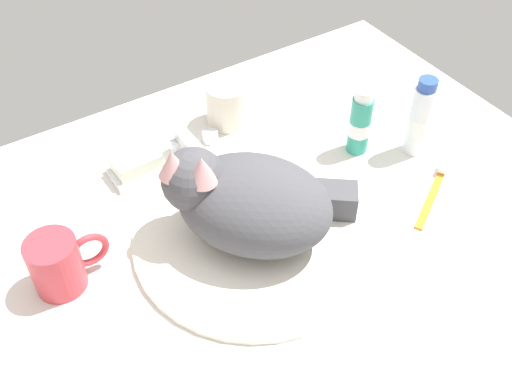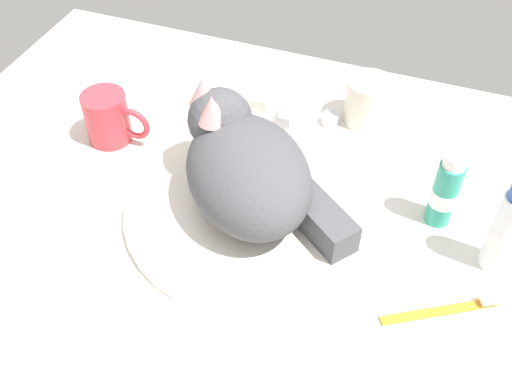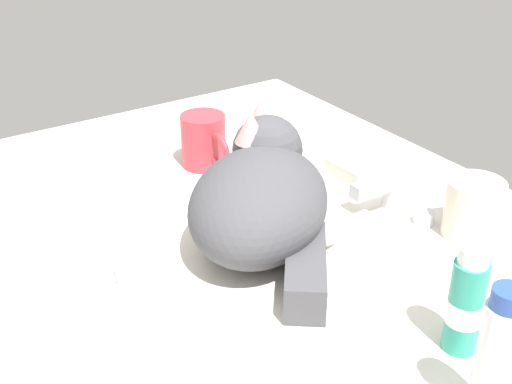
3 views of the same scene
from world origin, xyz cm
name	(u,v)px [view 1 (image 1 of 3)]	position (x,y,z in cm)	size (l,w,h in cm)	color
ground_plane	(255,246)	(0.00, 0.00, -1.50)	(110.00, 82.50, 3.00)	silver
sink_basin	(255,237)	(0.00, 0.00, 0.55)	(35.77, 35.77, 1.10)	white
faucet	(184,146)	(0.00, 22.06, 2.31)	(14.16, 9.67, 5.42)	silver
cat	(247,199)	(-0.60, 1.04, 7.81)	(30.10, 27.51, 15.75)	#4C4C51
coffee_mug	(58,264)	(-26.44, 7.40, 4.22)	(11.08, 7.01, 8.43)	#C63842
rinse_cup	(227,104)	(11.00, 26.26, 3.90)	(7.49, 7.49, 7.80)	silver
soap_dish	(138,170)	(-8.49, 22.42, 0.60)	(9.00, 6.40, 1.20)	white
soap_bar	(136,162)	(-8.49, 22.42, 2.45)	(7.45, 4.76, 2.51)	silver
toothpaste_bottle	(360,123)	(25.68, 7.84, 5.67)	(3.69, 3.69, 12.23)	teal
mouthwash_bottle	(420,119)	(33.65, 2.45, 6.70)	(3.70, 3.70, 14.36)	white
toothbrush	(434,192)	(29.06, -7.28, 0.52)	(13.70, 8.91, 1.60)	orange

